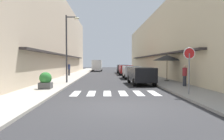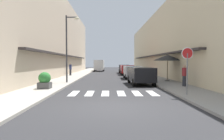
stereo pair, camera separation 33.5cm
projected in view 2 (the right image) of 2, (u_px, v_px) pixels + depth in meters
ground_plane at (111, 76)px, 28.30m from camera, size 107.42×107.42×0.00m
sidewalk_left at (75, 76)px, 28.23m from camera, size 2.66×68.36×0.12m
sidewalk_right at (146, 76)px, 28.37m from camera, size 2.66×68.36×0.12m
building_row_left at (49, 38)px, 29.41m from camera, size 5.50×45.94×10.72m
building_row_right at (171, 45)px, 29.71m from camera, size 5.50×45.94×8.78m
crosswalk at (113, 93)px, 12.67m from camera, size 5.20×2.20×0.01m
parked_car_near at (141, 74)px, 17.60m from camera, size 1.95×4.11×1.47m
parked_car_mid at (132, 71)px, 24.10m from camera, size 1.81×3.99×1.47m
parked_car_far at (127, 69)px, 30.93m from camera, size 1.84×3.98×1.47m
parked_car_distant at (124, 68)px, 36.54m from camera, size 1.90×4.50×1.47m
delivery_van at (99, 65)px, 44.45m from camera, size 2.09×5.44×2.37m
round_street_sign at (187, 58)px, 11.37m from camera, size 0.65×0.07×2.58m
street_lamp at (69, 42)px, 18.29m from camera, size 1.19×0.28×5.85m
cafe_umbrella at (167, 58)px, 19.75m from camera, size 2.70×2.70×2.48m
planter_corner at (45, 80)px, 14.07m from camera, size 0.81×0.81×1.11m
pedestrian_walking_near at (184, 75)px, 15.35m from camera, size 0.34×0.34×1.58m
pedestrian_walking_far at (70, 69)px, 28.24m from camera, size 0.34×0.34×1.69m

